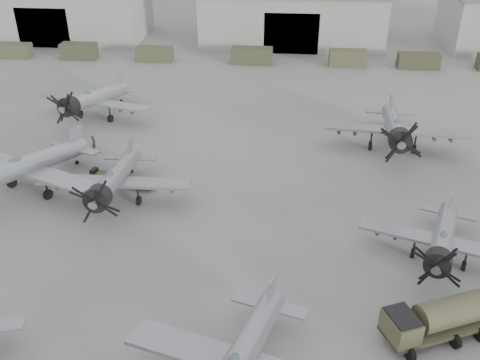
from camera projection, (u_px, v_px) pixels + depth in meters
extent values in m
plane|color=slate|center=(286.00, 319.00, 33.19)|extent=(220.00, 220.00, 0.00)
cube|color=gray|center=(59.00, 11.00, 87.28)|extent=(28.00, 14.00, 8.00)
cube|color=black|center=(43.00, 28.00, 81.94)|extent=(8.12, 0.40, 6.00)
cube|color=gray|center=(292.00, 16.00, 84.46)|extent=(28.00, 14.00, 8.00)
cube|color=black|center=(291.00, 34.00, 79.12)|extent=(8.12, 0.40, 6.00)
cube|color=#424930|center=(14.00, 50.00, 78.69)|extent=(5.05, 2.20, 1.97)
cube|color=#373D28|center=(79.00, 51.00, 77.88)|extent=(5.13, 2.20, 2.26)
cube|color=#41442C|center=(155.00, 54.00, 77.12)|extent=(5.20, 2.20, 1.98)
cube|color=#3A4029|center=(252.00, 56.00, 76.01)|extent=(5.85, 2.20, 2.26)
cube|color=#49482F|center=(348.00, 58.00, 75.01)|extent=(5.15, 2.20, 2.26)
cube|color=#393825|center=(418.00, 61.00, 74.34)|extent=(5.70, 2.20, 2.05)
cylinder|color=gray|center=(244.00, 351.00, 28.18)|extent=(4.37, 10.66, 3.14)
cube|color=gray|center=(271.00, 292.00, 31.91)|extent=(0.57, 1.64, 2.01)
cylinder|color=black|center=(269.00, 322.00, 32.79)|extent=(0.20, 0.34, 0.32)
cylinder|color=gray|center=(33.00, 163.00, 45.60)|extent=(6.10, 11.59, 3.49)
cube|color=gray|center=(28.00, 169.00, 45.23)|extent=(13.85, 7.64, 0.63)
cube|color=gray|center=(75.00, 137.00, 49.53)|extent=(0.84, 1.77, 2.23)
ellipsoid|color=#3F4C54|center=(14.00, 161.00, 43.72)|extent=(1.13, 1.50, 0.63)
cylinder|color=black|center=(12.00, 183.00, 46.81)|extent=(0.63, 0.95, 0.89)
cylinder|color=black|center=(48.00, 195.00, 45.12)|extent=(0.63, 0.95, 0.89)
cylinder|color=black|center=(77.00, 162.00, 50.53)|extent=(0.26, 0.38, 0.36)
cylinder|color=gray|center=(116.00, 176.00, 44.26)|extent=(1.59, 10.64, 3.13)
cylinder|color=black|center=(98.00, 198.00, 39.83)|extent=(1.92, 1.60, 2.08)
cube|color=gray|center=(115.00, 182.00, 43.87)|extent=(12.55, 2.32, 0.56)
cube|color=gray|center=(131.00, 148.00, 48.23)|extent=(0.13, 1.67, 2.00)
ellipsoid|color=#3F4C54|center=(109.00, 176.00, 42.42)|extent=(0.61, 1.21, 0.56)
cylinder|color=black|center=(94.00, 199.00, 44.64)|extent=(0.29, 0.80, 0.80)
cylinder|color=black|center=(139.00, 201.00, 44.38)|extent=(0.29, 0.80, 0.80)
cylinder|color=black|center=(132.00, 171.00, 49.09)|extent=(0.12, 0.32, 0.32)
cylinder|color=gray|center=(444.00, 234.00, 37.50)|extent=(4.52, 9.56, 2.85)
cylinder|color=black|center=(438.00, 262.00, 33.79)|extent=(2.11, 1.94, 1.90)
cube|color=gray|center=(442.00, 241.00, 37.19)|extent=(11.41, 5.70, 0.51)
cube|color=gray|center=(450.00, 203.00, 40.79)|extent=(0.61, 1.47, 1.82)
ellipsoid|color=#3F4C54|center=(443.00, 236.00, 35.94)|extent=(0.88, 1.21, 0.51)
cylinder|color=black|center=(413.00, 253.00, 38.40)|extent=(0.48, 0.77, 0.73)
cylinder|color=black|center=(464.00, 266.00, 37.16)|extent=(0.48, 0.77, 0.73)
cylinder|color=black|center=(445.00, 226.00, 41.59)|extent=(0.20, 0.31, 0.29)
cylinder|color=#94989C|center=(97.00, 97.00, 59.14)|extent=(4.49, 11.06, 3.25)
cylinder|color=black|center=(69.00, 107.00, 54.79)|extent=(2.35, 2.12, 2.17)
cube|color=#94989C|center=(94.00, 101.00, 58.77)|extent=(13.16, 5.73, 0.58)
cube|color=#94989C|center=(120.00, 81.00, 63.01)|extent=(0.59, 1.70, 2.08)
ellipsoid|color=#3F4C54|center=(87.00, 94.00, 57.32)|extent=(0.94, 1.37, 0.58)
cylinder|color=black|center=(80.00, 114.00, 60.04)|extent=(0.51, 0.88, 0.83)
cylinder|color=black|center=(110.00, 119.00, 58.84)|extent=(0.51, 0.88, 0.83)
cylinder|color=black|center=(121.00, 101.00, 63.92)|extent=(0.21, 0.35, 0.33)
cylinder|color=gray|center=(394.00, 125.00, 52.44)|extent=(2.62, 11.81, 3.45)
cylinder|color=black|center=(400.00, 140.00, 47.61)|extent=(2.24, 1.92, 2.30)
cube|color=gray|center=(394.00, 130.00, 52.02)|extent=(13.96, 3.58, 0.62)
cube|color=gray|center=(391.00, 103.00, 56.77)|extent=(0.28, 1.84, 2.21)
ellipsoid|color=#3F4C54|center=(397.00, 123.00, 50.43)|extent=(0.77, 1.38, 0.62)
cylinder|color=black|center=(370.00, 146.00, 53.03)|extent=(0.38, 0.91, 0.88)
cylinder|color=black|center=(414.00, 149.00, 52.42)|extent=(0.38, 0.91, 0.88)
cylinder|color=black|center=(388.00, 126.00, 57.72)|extent=(0.16, 0.36, 0.35)
cube|color=#42412B|center=(436.00, 327.00, 31.71)|extent=(7.01, 4.63, 0.24)
cube|color=#42412B|center=(401.00, 327.00, 30.63)|extent=(2.26, 2.62, 1.62)
cylinder|color=#42412B|center=(452.00, 312.00, 31.45)|extent=(4.75, 3.38, 1.81)
cube|color=black|center=(403.00, 316.00, 30.20)|extent=(2.06, 2.32, 0.14)
cylinder|color=black|center=(410.00, 354.00, 30.29)|extent=(0.60, 0.90, 0.86)
cylinder|color=black|center=(456.00, 309.00, 33.36)|extent=(0.60, 0.90, 0.86)
cube|color=#383E28|center=(100.00, 176.00, 47.61)|extent=(1.78, 1.31, 0.71)
cube|color=black|center=(94.00, 171.00, 47.52)|extent=(0.61, 0.88, 0.45)
cylinder|color=black|center=(100.00, 179.00, 47.74)|extent=(1.15, 0.72, 0.50)
cylinder|color=black|center=(112.00, 179.00, 47.35)|extent=(1.06, 0.30, 0.07)
cube|color=#383E28|center=(134.00, 183.00, 46.77)|extent=(3.57, 1.96, 0.16)
cylinder|color=black|center=(135.00, 185.00, 46.88)|extent=(1.39, 0.68, 0.39)
cylinder|color=#383E28|center=(134.00, 181.00, 46.68)|extent=(1.28, 0.55, 0.28)
imported|color=#45482F|center=(94.00, 143.00, 52.67)|extent=(0.40, 0.59, 1.59)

